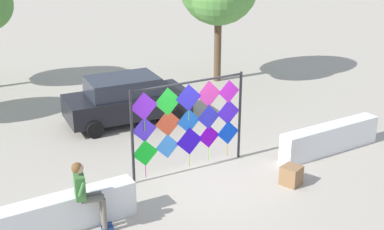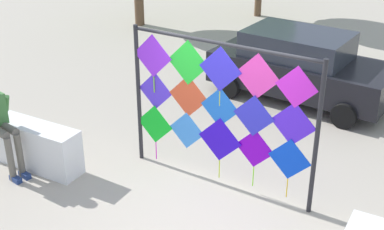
# 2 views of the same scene
# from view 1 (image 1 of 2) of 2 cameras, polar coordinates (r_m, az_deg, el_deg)

# --- Properties ---
(ground) EXTENTS (120.00, 120.00, 0.00)m
(ground) POSITION_cam_1_polar(r_m,az_deg,el_deg) (13.13, 1.70, -7.07)
(ground) COLOR #ADA393
(plaza_ledge_left) EXTENTS (3.23, 0.47, 0.79)m
(plaza_ledge_left) POSITION_cam_1_polar(r_m,az_deg,el_deg) (11.33, -14.14, -10.41)
(plaza_ledge_left) COLOR white
(plaza_ledge_left) RESTS_ON ground
(plaza_ledge_right) EXTENTS (3.23, 0.47, 0.79)m
(plaza_ledge_right) POSITION_cam_1_polar(r_m,az_deg,el_deg) (14.96, 14.82, -2.48)
(plaza_ledge_right) COLOR white
(plaza_ledge_right) RESTS_ON ground
(kite_display_rack) EXTENTS (3.14, 0.17, 2.41)m
(kite_display_rack) POSITION_cam_1_polar(r_m,az_deg,el_deg) (13.03, -0.42, -0.29)
(kite_display_rack) COLOR #232328
(kite_display_rack) RESTS_ON ground
(seated_vendor) EXTENTS (0.76, 0.55, 1.63)m
(seated_vendor) POSITION_cam_1_polar(r_m,az_deg,el_deg) (10.83, -11.42, -8.15)
(seated_vendor) COLOR #666056
(seated_vendor) RESTS_ON ground
(parked_car) EXTENTS (3.97, 2.13, 1.49)m
(parked_car) POSITION_cam_1_polar(r_m,az_deg,el_deg) (16.55, -7.21, 1.72)
(parked_car) COLOR black
(parked_car) RESTS_ON ground
(cardboard_box_large) EXTENTS (0.56, 0.56, 0.48)m
(cardboard_box_large) POSITION_cam_1_polar(r_m,az_deg,el_deg) (13.04, 10.78, -6.49)
(cardboard_box_large) COLOR olive
(cardboard_box_large) RESTS_ON ground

